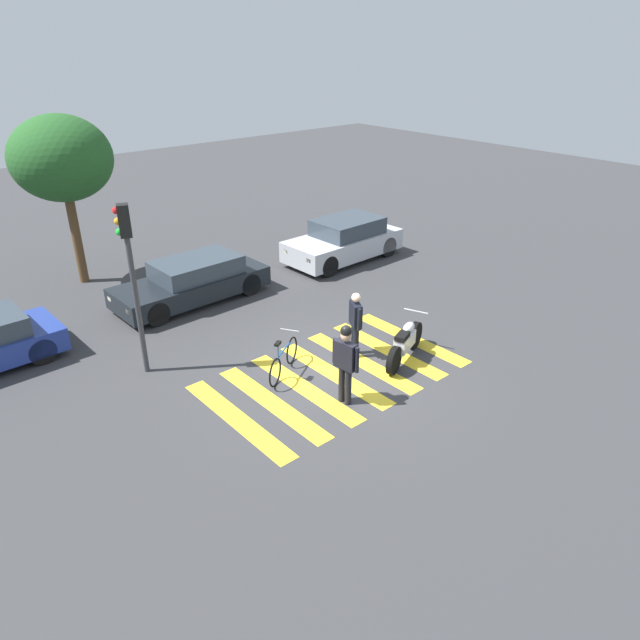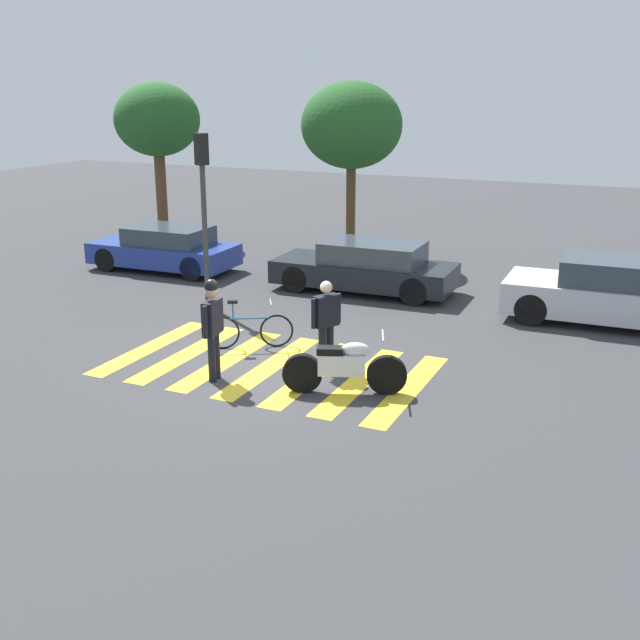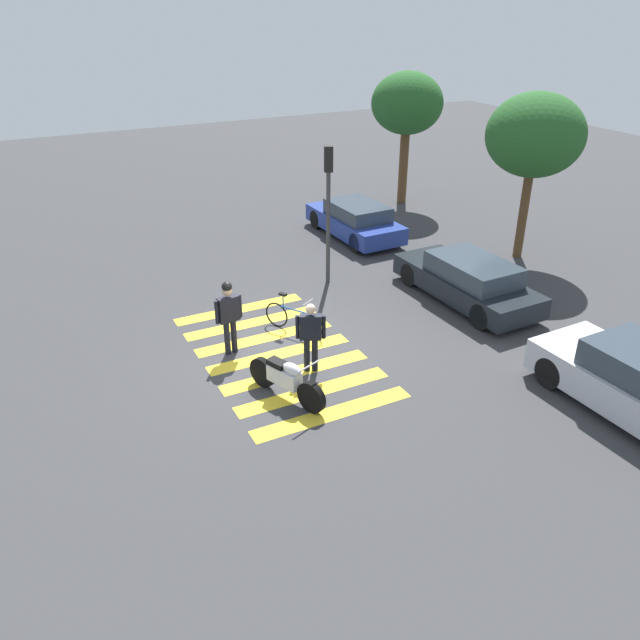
{
  "view_description": "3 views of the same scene",
  "coord_description": "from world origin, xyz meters",
  "px_view_note": "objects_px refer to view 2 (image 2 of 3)",
  "views": [
    {
      "loc": [
        -7.85,
        -8.58,
        7.16
      ],
      "look_at": [
        0.43,
        1.0,
        0.91
      ],
      "focal_mm": 32.62,
      "sensor_mm": 36.0,
      "label": 1
    },
    {
      "loc": [
        6.51,
        -12.12,
        5.12
      ],
      "look_at": [
        0.7,
        0.73,
        0.8
      ],
      "focal_mm": 43.97,
      "sensor_mm": 36.0,
      "label": 2
    },
    {
      "loc": [
        12.03,
        -5.07,
        7.64
      ],
      "look_at": [
        0.25,
        0.95,
        0.81
      ],
      "focal_mm": 35.53,
      "sensor_mm": 36.0,
      "label": 3
    }
  ],
  "objects_px": {
    "car_black_suv": "(366,268)",
    "officer_by_motorcycle": "(213,322)",
    "leaning_bicycle": "(249,330)",
    "traffic_light_pole": "(203,192)",
    "police_motorcycle": "(344,367)",
    "car_blue_hatchback": "(165,249)",
    "car_silver_sedan": "(607,292)",
    "officer_on_foot": "(326,319)"
  },
  "relations": [
    {
      "from": "car_black_suv",
      "to": "officer_by_motorcycle",
      "type": "bearing_deg",
      "value": -92.12
    },
    {
      "from": "leaning_bicycle",
      "to": "traffic_light_pole",
      "type": "relative_size",
      "value": 0.38
    },
    {
      "from": "leaning_bicycle",
      "to": "car_black_suv",
      "type": "bearing_deg",
      "value": 83.93
    },
    {
      "from": "police_motorcycle",
      "to": "car_blue_hatchback",
      "type": "bearing_deg",
      "value": 141.98
    },
    {
      "from": "leaning_bicycle",
      "to": "car_silver_sedan",
      "type": "xyz_separation_m",
      "value": [
        6.3,
        4.72,
        0.32
      ]
    },
    {
      "from": "leaning_bicycle",
      "to": "car_black_suv",
      "type": "xyz_separation_m",
      "value": [
        0.54,
        5.05,
        0.25
      ]
    },
    {
      "from": "police_motorcycle",
      "to": "officer_on_foot",
      "type": "relative_size",
      "value": 1.21
    },
    {
      "from": "police_motorcycle",
      "to": "officer_by_motorcycle",
      "type": "xyz_separation_m",
      "value": [
        -2.34,
        -0.38,
        0.61
      ]
    },
    {
      "from": "leaning_bicycle",
      "to": "traffic_light_pole",
      "type": "xyz_separation_m",
      "value": [
        -2.38,
        2.22,
        2.33
      ]
    },
    {
      "from": "traffic_light_pole",
      "to": "police_motorcycle",
      "type": "bearing_deg",
      "value": -35.89
    },
    {
      "from": "officer_on_foot",
      "to": "car_silver_sedan",
      "type": "distance_m",
      "value": 6.81
    },
    {
      "from": "police_motorcycle",
      "to": "car_blue_hatchback",
      "type": "xyz_separation_m",
      "value": [
        -8.07,
        6.31,
        0.13
      ]
    },
    {
      "from": "officer_on_foot",
      "to": "traffic_light_pole",
      "type": "distance_m",
      "value": 5.31
    },
    {
      "from": "leaning_bicycle",
      "to": "car_silver_sedan",
      "type": "height_order",
      "value": "car_silver_sedan"
    },
    {
      "from": "car_blue_hatchback",
      "to": "car_black_suv",
      "type": "relative_size",
      "value": 0.9
    },
    {
      "from": "police_motorcycle",
      "to": "officer_on_foot",
      "type": "height_order",
      "value": "officer_on_foot"
    },
    {
      "from": "officer_by_motorcycle",
      "to": "car_black_suv",
      "type": "relative_size",
      "value": 0.4
    },
    {
      "from": "police_motorcycle",
      "to": "leaning_bicycle",
      "type": "xyz_separation_m",
      "value": [
        -2.62,
        1.4,
        -0.1
      ]
    },
    {
      "from": "car_blue_hatchback",
      "to": "car_silver_sedan",
      "type": "relative_size",
      "value": 0.97
    },
    {
      "from": "car_black_suv",
      "to": "police_motorcycle",
      "type": "bearing_deg",
      "value": -72.06
    },
    {
      "from": "police_motorcycle",
      "to": "car_silver_sedan",
      "type": "height_order",
      "value": "car_silver_sedan"
    },
    {
      "from": "officer_by_motorcycle",
      "to": "car_blue_hatchback",
      "type": "bearing_deg",
      "value": 130.58
    },
    {
      "from": "car_black_suv",
      "to": "leaning_bicycle",
      "type": "bearing_deg",
      "value": -96.07
    },
    {
      "from": "police_motorcycle",
      "to": "traffic_light_pole",
      "type": "distance_m",
      "value": 6.57
    },
    {
      "from": "officer_by_motorcycle",
      "to": "car_silver_sedan",
      "type": "xyz_separation_m",
      "value": [
        6.02,
        6.49,
        -0.39
      ]
    },
    {
      "from": "car_black_suv",
      "to": "car_silver_sedan",
      "type": "height_order",
      "value": "car_silver_sedan"
    },
    {
      "from": "officer_by_motorcycle",
      "to": "traffic_light_pole",
      "type": "relative_size",
      "value": 0.46
    },
    {
      "from": "leaning_bicycle",
      "to": "officer_by_motorcycle",
      "type": "bearing_deg",
      "value": -80.93
    },
    {
      "from": "leaning_bicycle",
      "to": "car_silver_sedan",
      "type": "bearing_deg",
      "value": 36.81
    },
    {
      "from": "officer_by_motorcycle",
      "to": "car_silver_sedan",
      "type": "distance_m",
      "value": 8.86
    },
    {
      "from": "officer_on_foot",
      "to": "car_blue_hatchback",
      "type": "height_order",
      "value": "officer_on_foot"
    },
    {
      "from": "officer_by_motorcycle",
      "to": "car_blue_hatchback",
      "type": "distance_m",
      "value": 8.82
    },
    {
      "from": "car_blue_hatchback",
      "to": "car_silver_sedan",
      "type": "distance_m",
      "value": 11.75
    },
    {
      "from": "leaning_bicycle",
      "to": "police_motorcycle",
      "type": "bearing_deg",
      "value": -28.05
    },
    {
      "from": "officer_by_motorcycle",
      "to": "car_black_suv",
      "type": "distance_m",
      "value": 6.85
    },
    {
      "from": "leaning_bicycle",
      "to": "car_black_suv",
      "type": "distance_m",
      "value": 5.08
    },
    {
      "from": "officer_on_foot",
      "to": "officer_by_motorcycle",
      "type": "relative_size",
      "value": 0.9
    },
    {
      "from": "officer_on_foot",
      "to": "car_black_suv",
      "type": "distance_m",
      "value": 5.66
    },
    {
      "from": "police_motorcycle",
      "to": "car_silver_sedan",
      "type": "xyz_separation_m",
      "value": [
        3.68,
        6.11,
        0.22
      ]
    },
    {
      "from": "officer_on_foot",
      "to": "car_black_suv",
      "type": "relative_size",
      "value": 0.37
    },
    {
      "from": "car_blue_hatchback",
      "to": "officer_by_motorcycle",
      "type": "bearing_deg",
      "value": -49.42
    },
    {
      "from": "traffic_light_pole",
      "to": "car_silver_sedan",
      "type": "bearing_deg",
      "value": 16.01
    }
  ]
}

